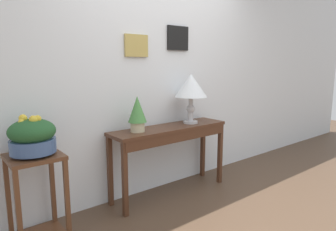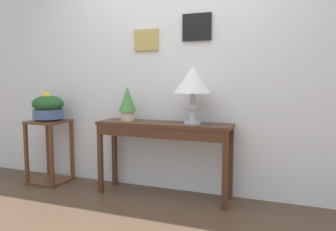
{
  "view_description": "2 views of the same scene",
  "coord_description": "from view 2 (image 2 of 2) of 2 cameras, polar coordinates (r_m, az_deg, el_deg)",
  "views": [
    {
      "loc": [
        -2.03,
        -1.31,
        1.43
      ],
      "look_at": [
        -0.05,
        1.15,
        0.88
      ],
      "focal_mm": 31.97,
      "sensor_mm": 36.0,
      "label": 1
    },
    {
      "loc": [
        1.19,
        -1.9,
        1.18
      ],
      "look_at": [
        0.01,
        1.15,
        0.83
      ],
      "focal_mm": 35.09,
      "sensor_mm": 36.0,
      "label": 2
    }
  ],
  "objects": [
    {
      "name": "console_table",
      "position": [
        3.3,
        -0.93,
        -3.18
      ],
      "size": [
        1.38,
        0.35,
        0.76
      ],
      "color": "#472819",
      "rests_on": "ground"
    },
    {
      "name": "back_wall_with_art",
      "position": [
        3.52,
        1.38,
        9.65
      ],
      "size": [
        9.0,
        0.13,
        2.8
      ],
      "color": "silver",
      "rests_on": "ground"
    },
    {
      "name": "potted_plant_on_console",
      "position": [
        3.46,
        -7.05,
        2.31
      ],
      "size": [
        0.18,
        0.18,
        0.36
      ],
      "color": "beige",
      "rests_on": "console_table"
    },
    {
      "name": "table_lamp",
      "position": [
        3.17,
        4.31,
        5.85
      ],
      "size": [
        0.36,
        0.36,
        0.56
      ],
      "color": "#B7B7BC",
      "rests_on": "console_table"
    },
    {
      "name": "planter_bowl_wide",
      "position": [
        3.99,
        -20.12,
        1.36
      ],
      "size": [
        0.35,
        0.35,
        0.32
      ],
      "color": "#3D5684",
      "rests_on": "pedestal_stand_left"
    },
    {
      "name": "pedestal_stand_left",
      "position": [
        4.07,
        -19.84,
        -5.88
      ],
      "size": [
        0.4,
        0.4,
        0.73
      ],
      "color": "#56331E",
      "rests_on": "ground"
    }
  ]
}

